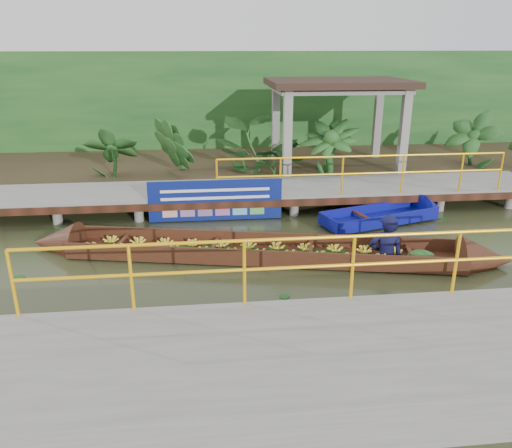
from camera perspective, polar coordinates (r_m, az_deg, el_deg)
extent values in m
plane|color=#292F17|center=(10.53, 1.62, -3.95)|extent=(80.00, 80.00, 0.00)
cube|color=#312618|center=(17.56, -1.70, 6.63)|extent=(30.00, 8.00, 0.45)
cube|color=slate|center=(13.63, -0.35, 3.92)|extent=(16.00, 2.00, 0.15)
cube|color=black|center=(12.70, 0.11, 2.33)|extent=(16.00, 0.12, 0.18)
cylinder|color=#F3A90C|center=(13.04, 12.30, 7.59)|extent=(7.50, 0.05, 0.05)
cylinder|color=#F3A90C|center=(13.14, 12.16, 5.67)|extent=(7.50, 0.05, 0.05)
cylinder|color=#F3A90C|center=(13.15, 12.14, 5.46)|extent=(0.05, 0.05, 1.00)
cylinder|color=slate|center=(13.70, -25.79, 0.73)|extent=(0.24, 0.24, 0.55)
cylinder|color=slate|center=(15.15, -23.92, 2.71)|extent=(0.24, 0.24, 0.55)
cylinder|color=slate|center=(13.16, -17.58, 1.08)|extent=(0.24, 0.24, 0.55)
cylinder|color=slate|center=(14.66, -16.46, 3.09)|extent=(0.24, 0.24, 0.55)
cylinder|color=slate|center=(12.90, -8.85, 1.43)|extent=(0.24, 0.24, 0.55)
cylinder|color=slate|center=(14.43, -8.62, 3.44)|extent=(0.24, 0.24, 0.55)
cylinder|color=slate|center=(12.95, 0.02, 1.76)|extent=(0.24, 0.24, 0.55)
cylinder|color=slate|center=(14.47, -0.68, 3.72)|extent=(0.24, 0.24, 0.55)
cylinder|color=slate|center=(13.31, 8.61, 2.03)|extent=(0.24, 0.24, 0.55)
cylinder|color=slate|center=(14.79, 7.07, 3.92)|extent=(0.24, 0.24, 0.55)
cylinder|color=slate|center=(13.95, 16.59, 2.24)|extent=(0.24, 0.24, 0.55)
cylinder|color=slate|center=(15.37, 14.37, 4.05)|extent=(0.24, 0.24, 0.55)
cylinder|color=slate|center=(14.83, 23.75, 2.39)|extent=(0.24, 0.24, 0.55)
cylinder|color=slate|center=(16.17, 21.05, 4.12)|extent=(0.24, 0.24, 0.55)
cylinder|color=slate|center=(12.95, 0.02, 1.76)|extent=(0.24, 0.24, 0.55)
cube|color=slate|center=(7.04, 14.89, -15.04)|extent=(18.00, 2.40, 0.70)
cylinder|color=#F3A90C|center=(7.37, 12.72, -1.31)|extent=(10.00, 0.05, 0.05)
cylinder|color=#F3A90C|center=(7.54, 12.46, -4.50)|extent=(10.00, 0.05, 0.05)
cylinder|color=#F3A90C|center=(7.56, 12.44, -4.85)|extent=(0.05, 0.05, 1.00)
cube|color=slate|center=(15.09, 3.61, 9.73)|extent=(0.25, 0.25, 2.80)
cube|color=slate|center=(16.09, 16.53, 9.60)|extent=(0.25, 0.25, 2.80)
cube|color=slate|center=(17.43, 2.26, 11.13)|extent=(0.25, 0.25, 2.80)
cube|color=slate|center=(18.30, 13.69, 11.02)|extent=(0.25, 0.25, 2.80)
cube|color=slate|center=(16.48, 9.38, 14.94)|extent=(4.00, 2.60, 0.12)
cube|color=black|center=(16.46, 9.42, 15.63)|extent=(4.40, 3.00, 0.20)
cube|color=#15431A|center=(19.71, -2.36, 13.32)|extent=(30.00, 0.80, 4.00)
cube|color=#35160E|center=(10.54, 0.69, -3.55)|extent=(8.19, 2.69, 0.06)
cube|color=#35160E|center=(10.95, 0.93, -1.80)|extent=(7.99, 1.76, 0.35)
cube|color=#35160E|center=(10.02, 0.43, -3.95)|extent=(7.99, 1.76, 0.35)
cone|color=#35160E|center=(11.78, -21.90, -2.04)|extent=(1.20, 1.17, 0.98)
cone|color=#35160E|center=(11.11, 24.76, -3.77)|extent=(1.20, 1.17, 0.98)
ellipsoid|color=#15431A|center=(10.74, 18.34, -3.56)|extent=(0.65, 0.56, 0.27)
imported|color=black|center=(10.30, 14.99, 1.04)|extent=(0.79, 0.62, 1.91)
cube|color=#0B0F83|center=(12.90, 13.87, 0.50)|extent=(3.09, 1.75, 0.10)
cube|color=#0B0F83|center=(13.19, 12.75, 1.57)|extent=(2.83, 0.96, 0.30)
cube|color=#0B0F83|center=(12.53, 15.14, 0.39)|extent=(2.83, 0.96, 0.30)
cube|color=#0B0F83|center=(12.04, 8.32, 0.09)|extent=(0.33, 0.86, 0.30)
cone|color=#0B0F83|center=(13.94, 19.37, 1.65)|extent=(0.82, 0.97, 0.83)
cube|color=black|center=(12.56, 12.14, 0.88)|extent=(0.37, 0.87, 0.05)
cube|color=navy|center=(12.58, -4.64, 2.71)|extent=(3.35, 0.03, 1.05)
cube|color=white|center=(12.48, -4.67, 3.86)|extent=(2.72, 0.01, 0.07)
cube|color=white|center=(12.54, -4.65, 2.98)|extent=(2.72, 0.01, 0.07)
imported|color=#15431A|center=(15.38, -16.22, 7.71)|extent=(1.22, 1.22, 1.53)
imported|color=#15431A|center=(15.16, -8.69, 8.11)|extent=(1.22, 1.22, 1.53)
imported|color=#15431A|center=(15.26, 0.83, 8.41)|extent=(1.22, 1.22, 1.53)
imported|color=#15431A|center=(15.62, 8.21, 8.48)|extent=(1.22, 1.22, 1.53)
imported|color=#15431A|center=(17.54, 24.42, 8.16)|extent=(1.22, 1.22, 1.53)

